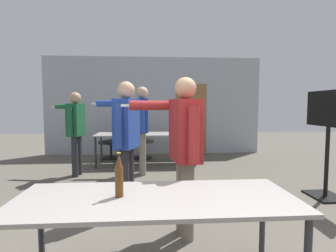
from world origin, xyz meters
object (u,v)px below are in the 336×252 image
Objects in this scene: person_near_casual at (184,142)px; person_far_watching at (126,132)px; tv_screen at (328,132)px; person_center_tall at (142,121)px; person_right_polo at (75,125)px; office_chair_side_rolled at (140,143)px; office_chair_far_right at (113,143)px; beer_bottle at (119,176)px.

person_far_watching is at bearing 30.82° from person_near_casual.
person_center_tall reaches higher than tv_screen.
person_center_tall is 1.07× the size of person_right_polo.
tv_screen is 3.29m from person_center_tall.
person_center_tall reaches higher than office_chair_side_rolled.
beer_bottle reaches higher than office_chair_far_right.
person_center_tall is 5.47× the size of beer_bottle.
person_right_polo is (-1.32, -0.03, -0.07)m from person_center_tall.
person_near_casual is at bearing 54.88° from beer_bottle.
beer_bottle is (0.74, -5.08, 0.49)m from office_chair_far_right.
person_far_watching is at bearing -138.04° from office_chair_far_right.
person_far_watching is at bearing 175.14° from person_center_tall.
tv_screen is at bearing -100.27° from person_right_polo.
office_chair_far_right is at bearing -7.40° from person_right_polo.
person_center_tall is at bearing 13.43° from person_far_watching.
person_right_polo is 0.97× the size of person_far_watching.
person_far_watching is at bearing 93.41° from beer_bottle.
office_chair_side_rolled is at bearing -62.75° from office_chair_far_right.
person_near_casual is at bearing -131.28° from office_chair_far_right.
person_center_tall is at bearing -78.71° from person_right_polo.
person_center_tall is 1.33m from person_right_polo.
beer_bottle is (0.10, -1.67, -0.16)m from person_far_watching.
person_right_polo is at bearing 110.11° from beer_bottle.
person_right_polo is at bearing -63.73° from office_chair_side_rolled.
person_center_tall is at bearing -118.90° from tv_screen.
beer_bottle is at bearing -140.39° from office_chair_far_right.
tv_screen is 0.92× the size of person_center_tall.
office_chair_far_right is (-1.33, 4.24, -0.62)m from person_near_casual.
person_near_casual is 1.84× the size of office_chair_side_rolled.
person_center_tall is 1.80m from person_far_watching.
office_chair_far_right is at bearing -120.36° from office_chair_side_rolled.
office_chair_far_right is 2.74× the size of beer_bottle.
office_chair_far_right is at bearing -131.00° from tv_screen.
office_chair_far_right is (0.52, 1.64, -0.61)m from person_right_polo.
beer_bottle is at bearing 135.98° from person_near_casual.
tv_screen is 2.57m from person_near_casual.
person_near_casual is 0.99× the size of person_far_watching.
tv_screen is at bearing 32.49° from beer_bottle.
tv_screen is 4.92m from office_chair_far_right.
person_near_casual is 2.68m from person_center_tall.
person_center_tall is at bearing 88.89° from beer_bottle.
person_center_tall is at bearing -122.11° from office_chair_far_right.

